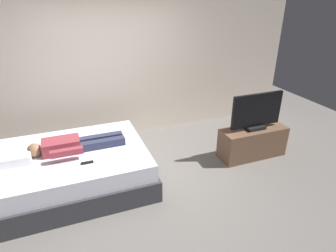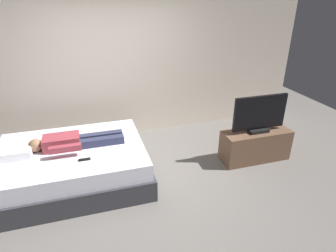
% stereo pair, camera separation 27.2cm
% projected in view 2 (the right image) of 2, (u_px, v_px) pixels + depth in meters
% --- Properties ---
extents(ground_plane, '(10.00, 10.00, 0.00)m').
position_uv_depth(ground_plane, '(139.00, 187.00, 4.00)').
color(ground_plane, slate).
extents(back_wall, '(6.40, 0.10, 2.80)m').
position_uv_depth(back_wall, '(137.00, 59.00, 5.09)').
color(back_wall, beige).
rests_on(back_wall, ground).
extents(bed, '(2.06, 1.57, 0.54)m').
position_uv_depth(bed, '(73.00, 165.00, 4.02)').
color(bed, '#333338').
rests_on(bed, ground).
extents(pillow, '(0.48, 0.34, 0.12)m').
position_uv_depth(pillow, '(12.00, 152.00, 3.69)').
color(pillow, white).
rests_on(pillow, bed).
extents(person, '(1.26, 0.46, 0.18)m').
position_uv_depth(person, '(72.00, 142.00, 3.91)').
color(person, '#993842').
rests_on(person, bed).
extents(remote, '(0.15, 0.04, 0.02)m').
position_uv_depth(remote, '(85.00, 159.00, 3.63)').
color(remote, black).
rests_on(remote, bed).
extents(tv_stand, '(1.10, 0.40, 0.50)m').
position_uv_depth(tv_stand, '(255.00, 145.00, 4.59)').
color(tv_stand, brown).
rests_on(tv_stand, ground).
extents(tv, '(0.88, 0.20, 0.59)m').
position_uv_depth(tv, '(260.00, 115.00, 4.36)').
color(tv, black).
rests_on(tv, tv_stand).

